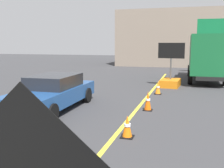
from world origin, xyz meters
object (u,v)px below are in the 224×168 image
object	(u,v)px
traffic_cone_far_lane	(148,101)
arrow_board_trailer	(170,79)
highway_guide_sign	(220,35)
traffic_cone_mid_lane	(127,127)
traffic_cone_curbside	(158,88)
box_truck	(207,56)
pickup_car	(53,92)

from	to	relation	value
traffic_cone_far_lane	arrow_board_trailer	bearing A→B (deg)	86.19
highway_guide_sign	traffic_cone_mid_lane	size ratio (longest dim) A/B	7.83
traffic_cone_mid_lane	traffic_cone_curbside	distance (m)	6.90
arrow_board_trailer	highway_guide_sign	size ratio (longest dim) A/B	0.54
traffic_cone_far_lane	box_truck	bearing A→B (deg)	74.74
highway_guide_sign	traffic_cone_mid_lane	xyz separation A→B (m)	(-4.04, -18.25, -3.11)
arrow_board_trailer	traffic_cone_curbside	bearing A→B (deg)	-98.88
pickup_car	traffic_cone_curbside	size ratio (longest dim) A/B	7.36
pickup_car	traffic_cone_mid_lane	size ratio (longest dim) A/B	7.89
traffic_cone_mid_lane	box_truck	bearing A→B (deg)	78.09
traffic_cone_mid_lane	highway_guide_sign	bearing A→B (deg)	77.51
highway_guide_sign	traffic_cone_curbside	distance (m)	12.42
highway_guide_sign	box_truck	bearing A→B (deg)	-103.94
pickup_car	traffic_cone_mid_lane	bearing A→B (deg)	-33.47
pickup_car	arrow_board_trailer	bearing A→B (deg)	60.30
arrow_board_trailer	traffic_cone_far_lane	xyz separation A→B (m)	(-0.43, -6.44, -0.10)
highway_guide_sign	arrow_board_trailer	bearing A→B (deg)	-112.46
traffic_cone_curbside	highway_guide_sign	bearing A→B (deg)	70.74
box_truck	highway_guide_sign	size ratio (longest dim) A/B	1.51
traffic_cone_far_lane	traffic_cone_curbside	xyz separation A→B (m)	(-0.01, 3.61, -0.05)
highway_guide_sign	traffic_cone_far_lane	xyz separation A→B (m)	(-3.95, -14.96, -3.04)
box_truck	highway_guide_sign	xyz separation A→B (m)	(1.28, 5.17, 1.66)
pickup_car	traffic_cone_far_lane	world-z (taller)	pickup_car
arrow_board_trailer	pickup_car	world-z (taller)	arrow_board_trailer
arrow_board_trailer	traffic_cone_curbside	xyz separation A→B (m)	(-0.44, -2.83, -0.14)
arrow_board_trailer	traffic_cone_mid_lane	size ratio (longest dim) A/B	4.23
box_truck	highway_guide_sign	distance (m)	5.58
box_truck	pickup_car	world-z (taller)	box_truck
pickup_car	highway_guide_sign	distance (m)	17.81
box_truck	traffic_cone_curbside	bearing A→B (deg)	-113.46
traffic_cone_far_lane	traffic_cone_curbside	size ratio (longest dim) A/B	1.14
traffic_cone_mid_lane	traffic_cone_far_lane	distance (m)	3.29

